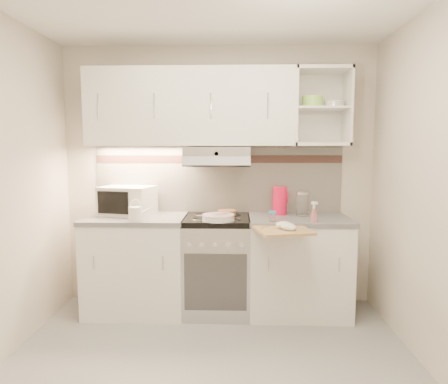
# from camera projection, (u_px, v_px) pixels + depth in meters

# --- Properties ---
(ground) EXTENTS (3.00, 3.00, 0.00)m
(ground) POSITION_uv_depth(u_px,v_px,m) (210.00, 378.00, 2.67)
(ground) COLOR gray
(ground) RESTS_ON ground
(room_shell) EXTENTS (3.04, 2.84, 2.52)m
(room_shell) POSITION_uv_depth(u_px,v_px,m) (212.00, 135.00, 2.85)
(room_shell) COLOR beige
(room_shell) RESTS_ON ground
(base_cabinet_left) EXTENTS (0.90, 0.60, 0.86)m
(base_cabinet_left) POSITION_uv_depth(u_px,v_px,m) (137.00, 266.00, 3.74)
(base_cabinet_left) COLOR white
(base_cabinet_left) RESTS_ON ground
(worktop_left) EXTENTS (0.92, 0.62, 0.04)m
(worktop_left) POSITION_uv_depth(u_px,v_px,m) (136.00, 219.00, 3.69)
(worktop_left) COLOR slate
(worktop_left) RESTS_ON base_cabinet_left
(base_cabinet_right) EXTENTS (0.90, 0.60, 0.86)m
(base_cabinet_right) POSITION_uv_depth(u_px,v_px,m) (298.00, 267.00, 3.69)
(base_cabinet_right) COLOR white
(base_cabinet_right) RESTS_ON ground
(worktop_right) EXTENTS (0.92, 0.62, 0.04)m
(worktop_right) POSITION_uv_depth(u_px,v_px,m) (299.00, 219.00, 3.64)
(worktop_right) COLOR slate
(worktop_right) RESTS_ON base_cabinet_right
(electric_range) EXTENTS (0.60, 0.60, 0.90)m
(electric_range) POSITION_uv_depth(u_px,v_px,m) (217.00, 264.00, 3.71)
(electric_range) COLOR #B7B7BC
(electric_range) RESTS_ON ground
(microwave) EXTENTS (0.54, 0.45, 0.27)m
(microwave) POSITION_uv_depth(u_px,v_px,m) (127.00, 200.00, 3.79)
(microwave) COLOR silver
(microwave) RESTS_ON worktop_left
(watering_can) EXTENTS (0.22, 0.13, 0.19)m
(watering_can) POSITION_uv_depth(u_px,v_px,m) (136.00, 213.00, 3.46)
(watering_can) COLOR white
(watering_can) RESTS_ON worktop_left
(plate_stack) EXTENTS (0.28, 0.28, 0.06)m
(plate_stack) POSITION_uv_depth(u_px,v_px,m) (218.00, 217.00, 3.48)
(plate_stack) COLOR silver
(plate_stack) RESTS_ON electric_range
(bread_loaf) EXTENTS (0.17, 0.17, 0.04)m
(bread_loaf) POSITION_uv_depth(u_px,v_px,m) (227.00, 213.00, 3.77)
(bread_loaf) COLOR #A48A3D
(bread_loaf) RESTS_ON electric_range
(pink_pitcher) EXTENTS (0.14, 0.13, 0.27)m
(pink_pitcher) POSITION_uv_depth(u_px,v_px,m) (280.00, 200.00, 3.78)
(pink_pitcher) COLOR red
(pink_pitcher) RESTS_ON worktop_right
(glass_jar) EXTENTS (0.12, 0.12, 0.23)m
(glass_jar) POSITION_uv_depth(u_px,v_px,m) (302.00, 204.00, 3.69)
(glass_jar) COLOR white
(glass_jar) RESTS_ON worktop_right
(spice_jar) EXTENTS (0.06, 0.06, 0.09)m
(spice_jar) POSITION_uv_depth(u_px,v_px,m) (272.00, 216.00, 3.43)
(spice_jar) COLOR white
(spice_jar) RESTS_ON worktop_right
(spray_bottle) EXTENTS (0.07, 0.07, 0.19)m
(spray_bottle) POSITION_uv_depth(u_px,v_px,m) (314.00, 213.00, 3.41)
(spray_bottle) COLOR pink
(spray_bottle) RESTS_ON worktop_right
(cutting_board) EXTENTS (0.49, 0.46, 0.02)m
(cutting_board) POSITION_uv_depth(u_px,v_px,m) (283.00, 230.00, 3.20)
(cutting_board) COLOR tan
(cutting_board) RESTS_ON base_cabinet_right
(dish_towel) EXTENTS (0.25, 0.22, 0.06)m
(dish_towel) POSITION_uv_depth(u_px,v_px,m) (289.00, 226.00, 3.17)
(dish_towel) COLOR white
(dish_towel) RESTS_ON cutting_board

